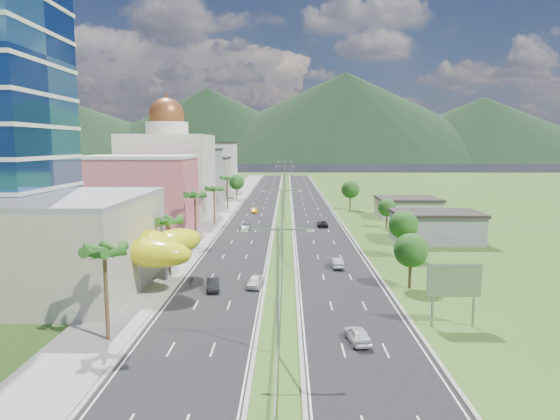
{
  "coord_description": "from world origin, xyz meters",
  "views": [
    {
      "loc": [
        0.77,
        -65.26,
        17.72
      ],
      "look_at": [
        -0.39,
        16.01,
        7.0
      ],
      "focal_mm": 32.0,
      "sensor_mm": 36.0,
      "label": 1
    }
  ],
  "objects": [
    {
      "name": "midrise_grey",
      "position": [
        -27.0,
        80.0,
        8.0
      ],
      "size": [
        16.0,
        15.0,
        16.0
      ],
      "primitive_type": "cube",
      "color": "gray",
      "rests_on": "ground"
    },
    {
      "name": "leafy_tree_rc",
      "position": [
        22.0,
        40.0,
        4.37
      ],
      "size": [
        3.85,
        3.85,
        6.33
      ],
      "color": "#47301C",
      "rests_on": "ground"
    },
    {
      "name": "billboard",
      "position": [
        17.0,
        -18.0,
        4.42
      ],
      "size": [
        5.2,
        0.35,
        6.2
      ],
      "color": "gray",
      "rests_on": "ground"
    },
    {
      "name": "median_guardrail",
      "position": [
        0.0,
        71.99,
        0.62
      ],
      "size": [
        0.1,
        216.06,
        0.76
      ],
      "color": "gray",
      "rests_on": "ground"
    },
    {
      "name": "car_dark_left",
      "position": [
        -8.3,
        -6.18,
        0.75
      ],
      "size": [
        2.12,
        4.51,
        1.43
      ],
      "primitive_type": "imported",
      "rotation": [
        0.0,
        0.0,
        0.14
      ],
      "color": "black",
      "rests_on": "road_left"
    },
    {
      "name": "car_silver_mid_left",
      "position": [
        -8.02,
        37.94,
        0.72
      ],
      "size": [
        2.36,
        4.92,
        1.35
      ],
      "primitive_type": "imported",
      "rotation": [
        0.0,
        0.0,
        0.03
      ],
      "color": "#94959B",
      "rests_on": "road_left"
    },
    {
      "name": "road_left",
      "position": [
        -7.5,
        90.0,
        0.02
      ],
      "size": [
        11.0,
        260.0,
        0.04
      ],
      "primitive_type": "cube",
      "color": "black",
      "rests_on": "ground"
    },
    {
      "name": "sidewalk_left",
      "position": [
        -17.0,
        90.0,
        0.06
      ],
      "size": [
        7.0,
        260.0,
        0.12
      ],
      "primitive_type": "cube",
      "color": "gray",
      "rests_on": "ground"
    },
    {
      "name": "palm_tree_a",
      "position": [
        -15.5,
        -22.0,
        8.02
      ],
      "size": [
        3.6,
        3.6,
        9.1
      ],
      "color": "#47301C",
      "rests_on": "ground"
    },
    {
      "name": "mountain_ridge",
      "position": [
        60.0,
        450.0,
        0.0
      ],
      "size": [
        860.0,
        140.0,
        90.0
      ],
      "primitive_type": null,
      "color": "black",
      "rests_on": "ground"
    },
    {
      "name": "car_white_near_left",
      "position": [
        -3.2,
        -4.82,
        0.76
      ],
      "size": [
        2.26,
        4.41,
        1.44
      ],
      "primitive_type": "imported",
      "rotation": [
        0.0,
        0.0,
        -0.14
      ],
      "color": "silver",
      "rests_on": "road_left"
    },
    {
      "name": "domed_building",
      "position": [
        -28.0,
        55.0,
        11.35
      ],
      "size": [
        20.0,
        20.0,
        28.7
      ],
      "color": "beige",
      "rests_on": "ground"
    },
    {
      "name": "streetlight_median_a",
      "position": [
        0.0,
        -25.0,
        6.75
      ],
      "size": [
        6.04,
        0.25,
        11.0
      ],
      "color": "gray",
      "rests_on": "ground"
    },
    {
      "name": "streetlight_median_c",
      "position": [
        0.0,
        50.0,
        6.75
      ],
      "size": [
        6.04,
        0.25,
        11.0
      ],
      "color": "gray",
      "rests_on": "ground"
    },
    {
      "name": "leafy_tree_ra",
      "position": [
        16.0,
        -5.0,
        4.78
      ],
      "size": [
        4.2,
        4.2,
        6.9
      ],
      "color": "#47301C",
      "rests_on": "ground"
    },
    {
      "name": "pink_shophouse",
      "position": [
        -28.0,
        32.0,
        7.5
      ],
      "size": [
        20.0,
        15.0,
        15.0
      ],
      "primitive_type": "cube",
      "color": "#C45061",
      "rests_on": "ground"
    },
    {
      "name": "palm_tree_b",
      "position": [
        -15.5,
        2.0,
        7.06
      ],
      "size": [
        3.6,
        3.6,
        8.1
      ],
      "color": "#47301C",
      "rests_on": "ground"
    },
    {
      "name": "mall_podium",
      "position": [
        -32.0,
        -6.0,
        5.5
      ],
      "size": [
        30.0,
        24.0,
        11.0
      ],
      "primitive_type": "cube",
      "color": "#ABA48D",
      "rests_on": "ground"
    },
    {
      "name": "palm_tree_e",
      "position": [
        -15.5,
        70.0,
        8.31
      ],
      "size": [
        3.6,
        3.6,
        9.4
      ],
      "color": "#47301C",
      "rests_on": "ground"
    },
    {
      "name": "car_yellow_far_left",
      "position": [
        -7.68,
        62.93,
        0.66
      ],
      "size": [
        1.99,
        4.38,
        1.24
      ],
      "primitive_type": "imported",
      "rotation": [
        0.0,
        0.0,
        0.06
      ],
      "color": "gold",
      "rests_on": "road_left"
    },
    {
      "name": "palm_tree_d",
      "position": [
        -15.5,
        45.0,
        7.54
      ],
      "size": [
        3.6,
        3.6,
        8.6
      ],
      "color": "#47301C",
      "rests_on": "ground"
    },
    {
      "name": "streetlight_median_b",
      "position": [
        0.0,
        10.0,
        6.75
      ],
      "size": [
        6.04,
        0.25,
        11.0
      ],
      "color": "gray",
      "rests_on": "ground"
    },
    {
      "name": "midrise_white",
      "position": [
        -27.0,
        125.0,
        9.0
      ],
      "size": [
        16.0,
        15.0,
        18.0
      ],
      "primitive_type": "cube",
      "color": "silver",
      "rests_on": "ground"
    },
    {
      "name": "shed_near",
      "position": [
        28.0,
        25.0,
        2.5
      ],
      "size": [
        15.0,
        10.0,
        5.0
      ],
      "primitive_type": "cube",
      "color": "gray",
      "rests_on": "ground"
    },
    {
      "name": "shed_far",
      "position": [
        30.0,
        55.0,
        2.2
      ],
      "size": [
        14.0,
        12.0,
        4.4
      ],
      "primitive_type": "cube",
      "color": "#ABA48D",
      "rests_on": "ground"
    },
    {
      "name": "leafy_tree_rd",
      "position": [
        18.0,
        70.0,
        5.58
      ],
      "size": [
        4.9,
        4.9,
        8.05
      ],
      "color": "#47301C",
      "rests_on": "ground"
    },
    {
      "name": "streetlight_median_e",
      "position": [
        0.0,
        140.0,
        6.75
      ],
      "size": [
        6.04,
        0.25,
        11.0
      ],
      "color": "gray",
      "rests_on": "ground"
    },
    {
      "name": "palm_tree_c",
      "position": [
        -15.5,
        22.0,
        8.5
      ],
      "size": [
        3.6,
        3.6,
        9.6
      ],
      "color": "#47301C",
      "rests_on": "ground"
    },
    {
      "name": "car_silver_right",
      "position": [
        7.94,
        5.27,
        0.77
      ],
      "size": [
        1.81,
        4.5,
        1.45
      ],
      "primitive_type": "imported",
      "rotation": [
        0.0,
        0.0,
        3.2
      ],
      "color": "#9B9DA2",
      "rests_on": "road_right"
    },
    {
      "name": "leafy_tree_lfar",
      "position": [
        -15.5,
        95.0,
        5.58
      ],
      "size": [
        4.9,
        4.9,
        8.05
      ],
      "color": "#47301C",
      "rests_on": "ground"
    },
    {
      "name": "midrise_beige",
      "position": [
        -27.0,
        102.0,
        6.5
      ],
      "size": [
        16.0,
        15.0,
        13.0
      ],
      "primitive_type": "cube",
      "color": "#ABA48D",
      "rests_on": "ground"
    },
    {
      "name": "leafy_tree_rb",
      "position": [
        19.0,
        12.0,
        5.18
      ],
      "size": [
        4.55,
        4.55,
        7.47
      ],
      "color": "#47301C",
      "rests_on": "ground"
    },
    {
      "name": "road_right",
      "position": [
        7.5,
        90.0,
        0.02
      ],
      "size": [
        11.0,
        260.0,
        0.04
      ],
      "primitive_type": "cube",
      "color": "black",
      "rests_on": "ground"
    },
    {
      "name": "car_dark_far_right",
      "position": [
        8.43,
        41.37,
        0.69
      ],
      "size": [
        2.17,
        4.71,
        1.31
      ],
      "primitive_type": "imported",
      "rotation": [
        0.0,
        0.0,
        3.14
      ],
      "color": "black",
      "rests_on": "road_right"
    },
    {
      "name": "streetlight_median_d",
      "position": [
        0.0,
        95.0,
        6.75
      ],
      "size": [
        6.04,
        0.25,
        11.0
      ],
      "color": "gray",
      "rests_on": "ground"
    },
    {
      "name": "motorcycle",
      "position": [
        -11.39,
        -3.47,
        0.68
      ],
      "size": [
        0.66,
        2.01,
        1.27
      ],
      "primitive_type": "imported",
      "rotation": [
        0.0,
        0.0,
        0.03
      ],
      "color": "black",
      "rests_on": "road_left"
    },
    {
      "name": "lime_canopy",
      "position": [
        -20.0,
        -4.0,
        4.99
      ],
      "size": [
        18.0,
        15.0,
        7.4
      ],
      "color": "yellow",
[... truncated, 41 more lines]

